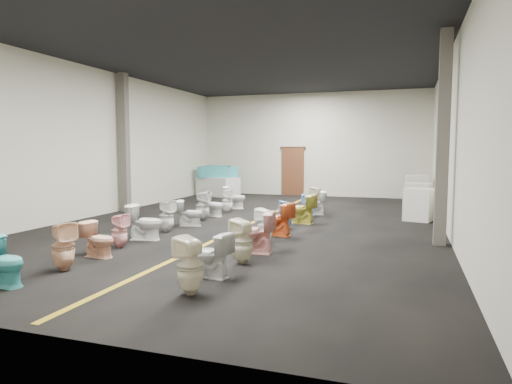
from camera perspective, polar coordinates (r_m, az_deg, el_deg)
floor at (r=12.69m, az=-0.51°, el=-3.89°), size 16.00×16.00×0.00m
ceiling at (r=12.77m, az=-0.52°, el=16.47°), size 16.00×16.00×0.00m
wall_back at (r=20.26m, az=6.89°, el=5.89°), size 10.00×0.00×10.00m
wall_front at (r=5.60m, az=-28.35°, el=6.97°), size 10.00×0.00×10.00m
wall_left at (r=14.92m, az=-19.09°, el=5.87°), size 0.00×16.00×16.00m
wall_right at (r=11.89m, az=23.06°, el=5.96°), size 0.00×16.00×16.00m
aisle_stripe at (r=12.69m, az=-0.51°, el=-3.88°), size 0.12×15.60×0.01m
back_door at (r=20.40m, az=4.61°, el=2.54°), size 1.00×0.10×2.10m
door_frame at (r=20.39m, az=4.64°, el=5.54°), size 1.15×0.08×0.10m
column_left at (r=15.59m, az=-16.11°, el=5.91°), size 0.25×0.25×4.50m
column_right at (r=10.37m, az=22.33°, el=6.14°), size 0.25×0.25×4.50m
display_table at (r=20.15m, az=-4.80°, el=0.69°), size 2.07×1.53×0.83m
bathtub at (r=20.11m, az=-4.82°, el=2.55°), size 1.85×0.83×0.55m
appliance_crate_a at (r=13.86m, az=19.69°, el=-1.49°), size 0.89×0.89×0.93m
appliance_crate_b at (r=15.28m, az=19.58°, el=-0.79°), size 0.84×0.84×0.98m
appliance_crate_c at (r=16.45m, az=19.50°, el=-0.70°), size 0.78×0.78×0.79m
appliance_crate_d at (r=18.00m, az=19.43°, el=0.27°), size 0.80×0.80×1.09m
toilet_left_0 at (r=7.81m, az=-28.99°, el=-7.61°), size 0.78×0.52×0.74m
toilet_left_1 at (r=8.35m, az=-22.94°, el=-6.25°), size 0.50×0.50×0.83m
toilet_left_2 at (r=9.14m, az=-19.07°, el=-5.63°), size 0.71×0.46×0.68m
toilet_left_3 at (r=9.87m, az=-16.70°, el=-4.65°), size 0.37×0.37×0.72m
toilet_left_4 at (r=10.59m, az=-13.68°, el=-3.68°), size 0.84×0.56×0.80m
toilet_left_5 at (r=11.49m, az=-11.10°, el=-2.96°), size 0.45×0.44×0.79m
toilet_left_6 at (r=12.27m, az=-8.24°, el=-2.63°), size 0.76×0.57×0.69m
toilet_left_7 at (r=13.17m, az=-6.72°, el=-1.72°), size 0.44×0.43×0.85m
toilet_left_8 at (r=13.98m, az=-5.34°, el=-1.60°), size 0.76×0.53×0.71m
toilet_left_9 at (r=14.77m, az=-3.61°, el=-1.11°), size 0.39×0.39×0.76m
toilet_left_10 at (r=15.70m, az=-2.73°, el=-0.70°), size 0.85×0.63×0.78m
toilet_right_0 at (r=6.50m, az=-8.24°, el=-9.10°), size 0.48×0.47×0.83m
toilet_right_1 at (r=7.35m, az=-5.74°, el=-7.81°), size 0.78×0.54×0.73m
toilet_right_2 at (r=8.14m, az=-1.71°, el=-6.19°), size 0.48×0.47×0.81m
toilet_right_3 at (r=8.94m, az=-0.30°, el=-5.07°), size 0.87×0.56×0.83m
toilet_right_4 at (r=9.89m, az=1.12°, el=-4.25°), size 0.44×0.44×0.77m
toilet_right_5 at (r=10.79m, az=2.66°, el=-3.40°), size 0.87×0.66×0.79m
toilet_right_6 at (r=11.74m, az=3.71°, el=-2.83°), size 0.44×0.43×0.74m
toilet_right_7 at (r=12.60m, az=5.67°, el=-2.11°), size 0.88×0.63×0.81m
toilet_right_8 at (r=13.54m, az=6.53°, el=-1.77°), size 0.34×0.34×0.74m
toilet_right_9 at (r=14.34m, az=7.26°, el=-1.36°), size 0.83×0.63×0.75m
toilet_right_10 at (r=15.35m, az=7.55°, el=-0.82°), size 0.47×0.47×0.81m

